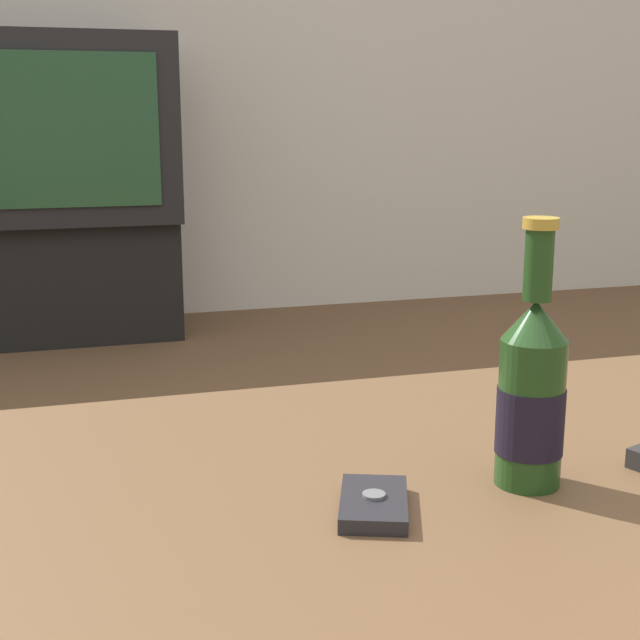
% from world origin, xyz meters
% --- Properties ---
extents(coffee_table, '(1.32, 0.68, 0.49)m').
position_xyz_m(coffee_table, '(0.00, 0.00, 0.42)').
color(coffee_table, brown).
rests_on(coffee_table, ground_plane).
extents(tv_stand, '(0.87, 0.42, 0.44)m').
position_xyz_m(tv_stand, '(-0.30, 2.74, 0.22)').
color(tv_stand, black).
rests_on(tv_stand, ground_plane).
extents(television, '(0.89, 0.53, 0.67)m').
position_xyz_m(television, '(-0.30, 2.74, 0.78)').
color(television, black).
rests_on(television, tv_stand).
extents(beer_bottle, '(0.06, 0.06, 0.25)m').
position_xyz_m(beer_bottle, '(0.12, -0.03, 0.58)').
color(beer_bottle, '#1E4219').
rests_on(beer_bottle, coffee_table).
extents(cell_phone, '(0.09, 0.11, 0.02)m').
position_xyz_m(cell_phone, '(-0.04, -0.04, 0.50)').
color(cell_phone, '#232328').
rests_on(cell_phone, coffee_table).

